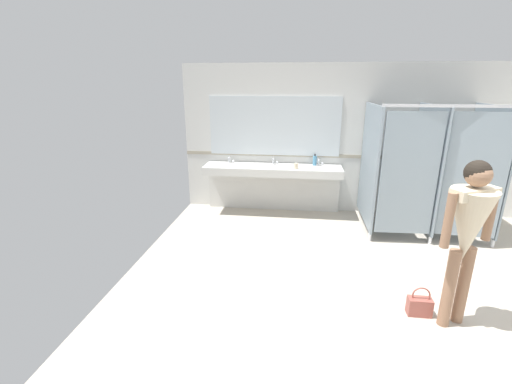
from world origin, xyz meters
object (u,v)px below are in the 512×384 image
Objects in this scene: handbag at (419,306)px; paper_cup at (296,166)px; soap_dispenser at (315,160)px; person_standing at (468,225)px.

paper_cup reaches higher than handbag.
person_standing is at bearing -66.86° from soap_dispenser.
handbag is (-0.28, 0.09, -0.96)m from person_standing.
soap_dispenser is 2.20× the size of paper_cup.
soap_dispenser is 0.45m from paper_cup.
paper_cup is at bearing -138.09° from soap_dispenser.
handbag is 3.42× the size of paper_cup.
soap_dispenser is at bearing 109.14° from handbag.
soap_dispenser is (-1.30, 3.04, -0.08)m from person_standing.
person_standing is 8.06× the size of soap_dispenser.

